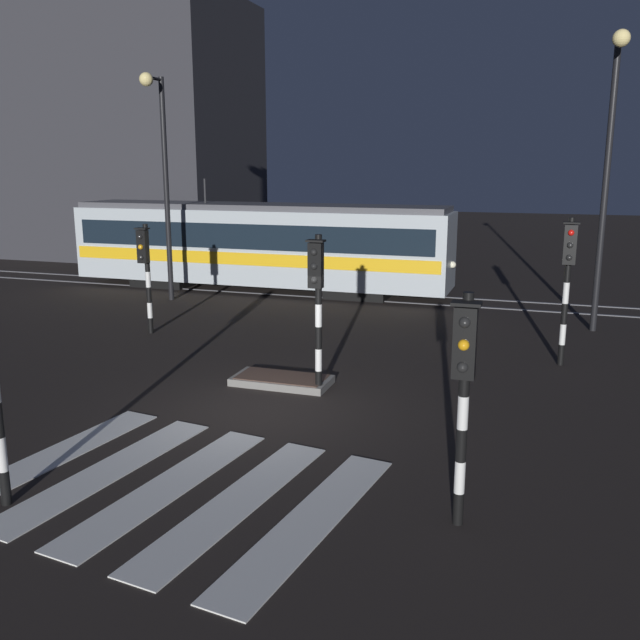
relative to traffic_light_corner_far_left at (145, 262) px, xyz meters
name	(u,v)px	position (x,y,z in m)	size (l,w,h in m)	color
ground_plane	(260,410)	(5.44, -4.72, -2.03)	(120.00, 120.00, 0.00)	black
rail_near	(390,302)	(5.44, 6.67, -2.01)	(80.00, 0.12, 0.03)	#59595E
rail_far	(399,294)	(5.44, 8.10, -2.01)	(80.00, 0.12, 0.03)	#59595E
crosswalk_zebra	(169,486)	(5.44, -8.13, -2.02)	(5.93, 5.03, 0.02)	silver
traffic_island	(282,380)	(5.24, -3.08, -1.94)	(2.11, 1.01, 0.18)	slate
traffic_light_corner_far_left	(145,262)	(0.00, 0.00, 0.00)	(0.36, 0.42, 3.07)	black
traffic_light_median_centre	(317,291)	(6.17, -3.44, 0.15)	(0.36, 0.42, 3.30)	black
traffic_light_corner_near_right	(464,377)	(9.64, -7.97, 0.03)	(0.36, 0.42, 3.12)	black
traffic_light_corner_far_right	(568,270)	(10.99, 0.32, 0.27)	(0.36, 0.42, 3.49)	black
street_lamp_trackside_left	(161,162)	(-1.99, 4.37, 2.72)	(0.44, 1.21, 7.53)	black
street_lamp_trackside_right	(609,152)	(11.90, 4.14, 2.96)	(0.44, 1.21, 7.98)	black
tram	(258,244)	(0.18, 7.38, -0.28)	(14.58, 2.58, 4.15)	#B2BCC1
building_backdrop	(118,132)	(-11.08, 15.34, 4.29)	(13.28, 8.00, 12.62)	#2D2D33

